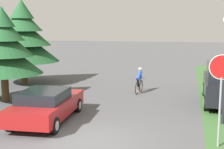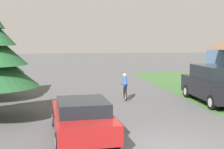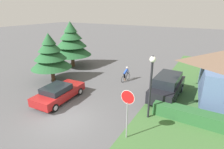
{
  "view_description": "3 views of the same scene",
  "coord_description": "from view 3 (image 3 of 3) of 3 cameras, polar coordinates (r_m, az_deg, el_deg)",
  "views": [
    {
      "loc": [
        3.29,
        -9.57,
        3.81
      ],
      "look_at": [
        -0.87,
        7.28,
        1.13
      ],
      "focal_mm": 50.0,
      "sensor_mm": 36.0,
      "label": 1
    },
    {
      "loc": [
        -2.83,
        -8.81,
        3.32
      ],
      "look_at": [
        -0.29,
        7.4,
        1.5
      ],
      "focal_mm": 50.0,
      "sensor_mm": 36.0,
      "label": 2
    },
    {
      "loc": [
        7.66,
        -6.92,
        6.85
      ],
      "look_at": [
        -0.04,
        6.33,
        1.14
      ],
      "focal_mm": 28.0,
      "sensor_mm": 36.0,
      "label": 3
    }
  ],
  "objects": [
    {
      "name": "conifer_tall_near",
      "position": [
        18.02,
        -19.48,
        6.1
      ],
      "size": [
        3.91,
        3.91,
        4.82
      ],
      "color": "#4C3823",
      "rests_on": "ground"
    },
    {
      "name": "cyclist",
      "position": [
        17.7,
        4.51,
        0.06
      ],
      "size": [
        0.44,
        1.65,
        1.46
      ],
      "rotation": [
        0.0,
        0.0,
        1.47
      ],
      "color": "black",
      "rests_on": "ground"
    },
    {
      "name": "street_lamp",
      "position": [
        11.09,
        12.7,
        -0.65
      ],
      "size": [
        0.39,
        0.39,
        4.33
      ],
      "color": "black",
      "rests_on": "ground"
    },
    {
      "name": "parked_suv_right",
      "position": [
        14.87,
        17.59,
        -3.77
      ],
      "size": [
        2.02,
        4.83,
        1.99
      ],
      "rotation": [
        0.0,
        0.0,
        1.55
      ],
      "color": "black",
      "rests_on": "ground"
    },
    {
      "name": "ground_plane",
      "position": [
        12.39,
        -15.18,
        -13.94
      ],
      "size": [
        140.0,
        140.0,
        0.0
      ],
      "primitive_type": "plane",
      "color": "#515154"
    },
    {
      "name": "sedan_left_lane",
      "position": [
        14.51,
        -16.99,
        -5.73
      ],
      "size": [
        2.15,
        4.45,
        1.33
      ],
      "rotation": [
        0.0,
        0.0,
        1.63
      ],
      "color": "maroon",
      "rests_on": "ground"
    },
    {
      "name": "conifer_tall_far",
      "position": [
        22.28,
        -13.13,
        10.18
      ],
      "size": [
        4.75,
        4.75,
        5.57
      ],
      "color": "#4C3823",
      "rests_on": "ground"
    },
    {
      "name": "stop_sign",
      "position": [
        9.4,
        5.07,
        -9.81
      ],
      "size": [
        0.78,
        0.07,
        2.97
      ],
      "rotation": [
        0.0,
        0.0,
        3.12
      ],
      "color": "gray",
      "rests_on": "ground"
    }
  ]
}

